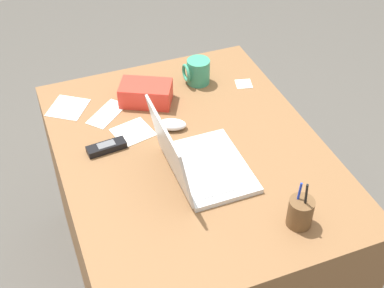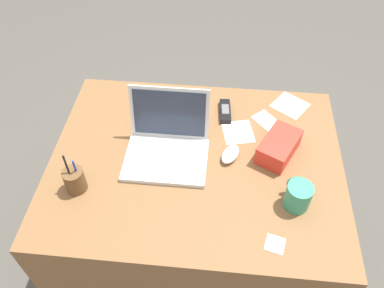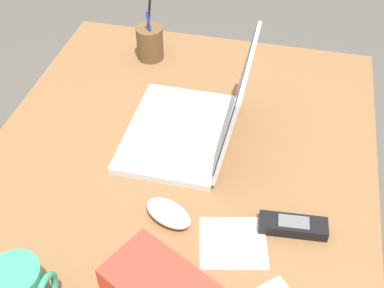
% 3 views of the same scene
% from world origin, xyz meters
% --- Properties ---
extents(ground_plane, '(6.00, 6.00, 0.00)m').
position_xyz_m(ground_plane, '(0.00, 0.00, 0.00)').
color(ground_plane, '#4C4944').
extents(desk, '(1.13, 0.88, 0.74)m').
position_xyz_m(desk, '(0.00, 0.00, 0.37)').
color(desk, brown).
rests_on(desk, ground).
extents(laptop, '(0.32, 0.27, 0.24)m').
position_xyz_m(laptop, '(-0.11, 0.02, 0.78)').
color(laptop, silver).
rests_on(laptop, desk).
extents(computer_mouse, '(0.09, 0.12, 0.04)m').
position_xyz_m(computer_mouse, '(0.13, 0.02, 0.75)').
color(computer_mouse, white).
rests_on(computer_mouse, desk).
extents(coffee_mug_white, '(0.09, 0.10, 0.10)m').
position_xyz_m(coffee_mug_white, '(0.37, -0.17, 0.79)').
color(coffee_mug_white, '#338C6B').
rests_on(coffee_mug_white, desk).
extents(cordless_phone, '(0.06, 0.14, 0.03)m').
position_xyz_m(cordless_phone, '(0.10, 0.27, 0.75)').
color(cordless_phone, black).
rests_on(cordless_phone, desk).
extents(pen_holder, '(0.07, 0.07, 0.17)m').
position_xyz_m(pen_holder, '(-0.42, -0.18, 0.78)').
color(pen_holder, brown).
rests_on(pen_holder, desk).
extents(snack_bag, '(0.19, 0.22, 0.08)m').
position_xyz_m(snack_bag, '(0.31, 0.06, 0.78)').
color(snack_bag, red).
rests_on(snack_bag, desk).
extents(paper_note_near_laptop, '(0.18, 0.18, 0.00)m').
position_xyz_m(paper_note_near_laptop, '(0.38, 0.35, 0.74)').
color(paper_note_near_laptop, white).
rests_on(paper_note_near_laptop, desk).
extents(paper_note_left, '(0.17, 0.18, 0.00)m').
position_xyz_m(paper_note_left, '(0.30, 0.22, 0.74)').
color(paper_note_left, white).
rests_on(paper_note_left, desk).
extents(paper_note_right, '(0.07, 0.07, 0.00)m').
position_xyz_m(paper_note_right, '(0.29, -0.33, 0.74)').
color(paper_note_right, white).
rests_on(paper_note_right, desk).
extents(paper_note_front, '(0.15, 0.15, 0.00)m').
position_xyz_m(paper_note_front, '(0.16, 0.16, 0.74)').
color(paper_note_front, white).
rests_on(paper_note_front, desk).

